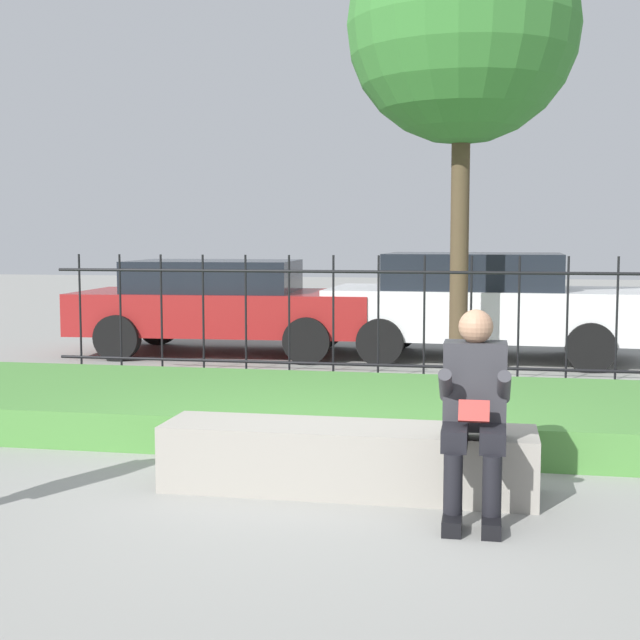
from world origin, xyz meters
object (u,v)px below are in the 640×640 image
object	(u,v)px
stone_bench	(347,462)
person_seated_reader	(474,404)
tree_behind_fence	(463,28)
car_parked_center	(483,303)
car_parked_left	(223,304)

from	to	relation	value
stone_bench	person_seated_reader	world-z (taller)	person_seated_reader
stone_bench	person_seated_reader	xyz separation A→B (m)	(0.83, -0.32, 0.48)
person_seated_reader	tree_behind_fence	world-z (taller)	tree_behind_fence
car_parked_center	tree_behind_fence	size ratio (longest dim) A/B	0.79
person_seated_reader	car_parked_center	xyz separation A→B (m)	(-0.00, 6.91, 0.09)
stone_bench	person_seated_reader	bearing A→B (deg)	-21.17
stone_bench	car_parked_left	world-z (taller)	car_parked_left
stone_bench	person_seated_reader	size ratio (longest dim) A/B	1.98
car_parked_center	person_seated_reader	bearing A→B (deg)	-88.41
car_parked_left	tree_behind_fence	xyz separation A→B (m)	(3.37, -1.55, 3.34)
person_seated_reader	car_parked_left	distance (m)	7.73
stone_bench	car_parked_left	bearing A→B (deg)	113.45
person_seated_reader	car_parked_left	world-z (taller)	car_parked_left
car_parked_center	tree_behind_fence	world-z (taller)	tree_behind_fence
tree_behind_fence	stone_bench	bearing A→B (deg)	-96.38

